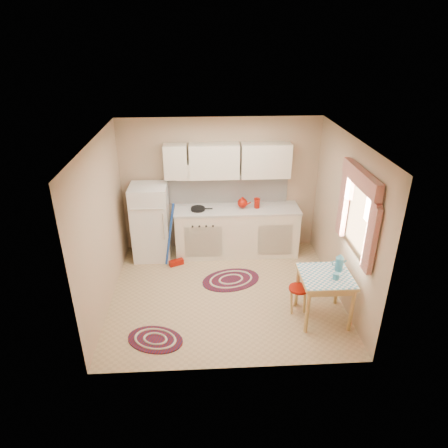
{
  "coord_description": "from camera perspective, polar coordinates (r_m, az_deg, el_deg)",
  "views": [
    {
      "loc": [
        -0.32,
        -5.31,
        3.83
      ],
      "look_at": [
        -0.0,
        0.25,
        1.12
      ],
      "focal_mm": 32.0,
      "sensor_mm": 36.0,
      "label": 1
    }
  ],
  "objects": [
    {
      "name": "countertop",
      "position": [
        7.25,
        1.88,
        2.14
      ],
      "size": [
        2.27,
        0.62,
        0.04
      ],
      "primitive_type": "cube",
      "color": "beige",
      "rests_on": "base_cabinets"
    },
    {
      "name": "fridge",
      "position": [
        7.33,
        -10.42,
        0.23
      ],
      "size": [
        0.65,
        0.6,
        1.4
      ],
      "primitive_type": "cube",
      "color": "white",
      "rests_on": "ground"
    },
    {
      "name": "mug",
      "position": [
        5.76,
        15.7,
        -7.21
      ],
      "size": [
        0.11,
        0.11,
        0.1
      ],
      "primitive_type": "cylinder",
      "rotation": [
        0.0,
        0.0,
        -0.42
      ],
      "color": "teal",
      "rests_on": "table"
    },
    {
      "name": "rug_left",
      "position": [
        5.77,
        -9.79,
        -15.95
      ],
      "size": [
        0.92,
        0.76,
        0.02
      ],
      "primitive_type": null,
      "rotation": [
        0.0,
        0.0,
        -0.34
      ],
      "color": "maroon",
      "rests_on": "ground"
    },
    {
      "name": "rug_center",
      "position": [
        6.84,
        1.0,
        -7.98
      ],
      "size": [
        1.14,
        0.92,
        0.02
      ],
      "primitive_type": null,
      "rotation": [
        0.0,
        0.0,
        0.28
      ],
      "color": "maroon",
      "rests_on": "ground"
    },
    {
      "name": "broom",
      "position": [
        7.01,
        -7.06,
        -1.65
      ],
      "size": [
        0.3,
        0.22,
        1.2
      ],
      "primitive_type": null,
      "rotation": [
        0.0,
        0.0,
        0.43
      ],
      "color": "#1A44A8",
      "rests_on": "ground"
    },
    {
      "name": "base_cabinets",
      "position": [
        7.45,
        1.83,
        -1.1
      ],
      "size": [
        2.25,
        0.6,
        0.88
      ],
      "primitive_type": "cube",
      "color": "white",
      "rests_on": "ground"
    },
    {
      "name": "stool",
      "position": [
        6.16,
        10.48,
        -10.52
      ],
      "size": [
        0.32,
        0.32,
        0.42
      ],
      "primitive_type": "cylinder",
      "rotation": [
        0.0,
        0.0,
        -0.11
      ],
      "color": "#971105",
      "rests_on": "ground"
    },
    {
      "name": "red_canister",
      "position": [
        7.25,
        4.73,
        2.92
      ],
      "size": [
        0.12,
        0.12,
        0.16
      ],
      "primitive_type": "cylinder",
      "rotation": [
        0.0,
        0.0,
        0.21
      ],
      "color": "#971105",
      "rests_on": "countertop"
    },
    {
      "name": "red_kettle",
      "position": [
        7.21,
        2.65,
        3.03
      ],
      "size": [
        0.25,
        0.24,
        0.2
      ],
      "primitive_type": null,
      "rotation": [
        0.0,
        0.0,
        -0.34
      ],
      "color": "#971105",
      "rests_on": "countertop"
    },
    {
      "name": "coffee_pot",
      "position": [
        5.92,
        16.18,
        -5.27
      ],
      "size": [
        0.16,
        0.15,
        0.28
      ],
      "primitive_type": null,
      "rotation": [
        0.0,
        0.0,
        -0.22
      ],
      "color": "teal",
      "rests_on": "table"
    },
    {
      "name": "table",
      "position": [
        6.03,
        14.01,
        -10.03
      ],
      "size": [
        0.72,
        0.72,
        0.72
      ],
      "primitive_type": "cube",
      "color": "tan",
      "rests_on": "ground"
    },
    {
      "name": "frying_pan",
      "position": [
        7.16,
        -3.75,
        2.17
      ],
      "size": [
        0.26,
        0.26,
        0.05
      ],
      "primitive_type": "cylinder",
      "rotation": [
        0.0,
        0.0,
        -0.05
      ],
      "color": "black",
      "rests_on": "countertop"
    },
    {
      "name": "room_shell",
      "position": [
        6.0,
        1.52,
        4.11
      ],
      "size": [
        3.64,
        3.6,
        2.52
      ],
      "color": "tan",
      "rests_on": "ground"
    }
  ]
}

